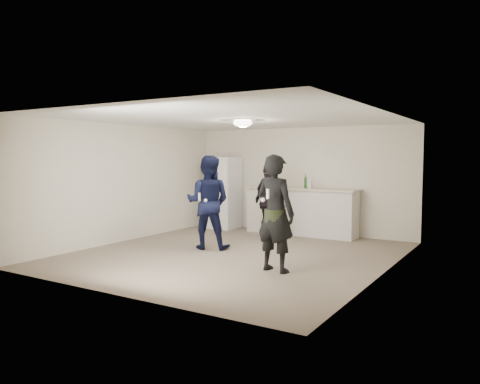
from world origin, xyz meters
The scene contains 21 objects.
floor centered at (0.00, 0.00, 0.00)m, with size 6.00×6.00×0.00m, color #6B5B4C.
ceiling centered at (0.00, 0.00, 2.50)m, with size 6.00×6.00×0.00m, color silver.
wall_back centered at (0.00, 3.00, 1.25)m, with size 6.00×6.00×0.00m, color beige.
wall_front centered at (0.00, -3.00, 1.25)m, with size 6.00×6.00×0.00m, color beige.
wall_left centered at (-2.75, 0.00, 1.25)m, with size 6.00×6.00×0.00m, color beige.
wall_right centered at (2.75, 0.00, 1.25)m, with size 6.00×6.00×0.00m, color beige.
counter centered at (0.15, 2.67, 0.53)m, with size 2.60×0.56×1.05m, color beige.
counter_top centered at (0.15, 2.67, 1.07)m, with size 2.68×0.64×0.04m, color #BBA991.
fridge centered at (-1.96, 2.60, 0.90)m, with size 0.70×0.70×1.80m, color white.
fridge_handle centered at (-1.68, 2.23, 1.30)m, with size 0.02×0.02×0.60m, color silver.
ceiling_dome centered at (0.00, 0.30, 2.45)m, with size 0.36×0.36×0.16m, color white.
shaker centered at (-0.90, 2.66, 1.18)m, with size 0.08×0.08×0.17m, color #B0B0B5.
man centered at (-0.73, 0.19, 0.92)m, with size 0.89×0.70×1.84m, color #0D133A.
woman centered at (1.24, -0.77, 0.93)m, with size 0.68×0.44×1.85m, color black.
camo_shorts centered at (1.24, -0.77, 0.85)m, with size 0.34×0.34×0.28m, color #263417.
spectator centered at (-0.13, 1.62, 0.84)m, with size 0.99×0.41×1.69m, color black.
remote_man centered at (-0.73, -0.09, 1.05)m, with size 0.04×0.04×0.15m, color silver.
nunchuk_man centered at (-0.61, -0.06, 0.98)m, with size 0.07×0.07×0.07m, color silver.
remote_woman centered at (1.24, -1.02, 1.25)m, with size 0.04×0.04×0.15m, color white.
nunchuk_woman centered at (1.14, -0.99, 1.15)m, with size 0.07×0.07×0.07m, color white.
bottle_cluster centered at (-0.27, 2.64, 1.20)m, with size 1.14×0.29×0.25m.
Camera 1 is at (4.58, -7.28, 1.81)m, focal length 35.00 mm.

